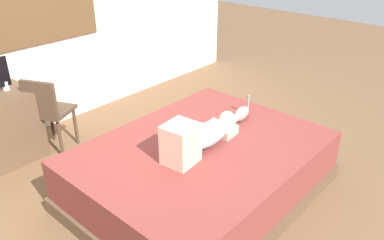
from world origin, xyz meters
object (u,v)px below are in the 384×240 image
cat (240,114)px  chair_by_desk (48,110)px  bed (201,171)px  cup (6,85)px  person_lying (201,136)px

cat → chair_by_desk: bearing=124.4°
bed → chair_by_desk: (-0.51, 1.69, 0.25)m
chair_by_desk → bed: bearing=-73.3°
cup → chair_by_desk: 0.47m
cat → cup: size_ratio=3.70×
bed → cat: bearing=3.1°
cup → cat: bearing=-54.0°
cat → cup: (-1.40, 1.92, 0.21)m
person_lying → cup: person_lying is taller
person_lying → chair_by_desk: 1.77m
bed → person_lying: 0.37m
cup → chair_by_desk: bearing=-45.2°
cup → chair_by_desk: (0.26, -0.26, -0.28)m
person_lying → chair_by_desk: chair_by_desk is taller
bed → person_lying: person_lying is taller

